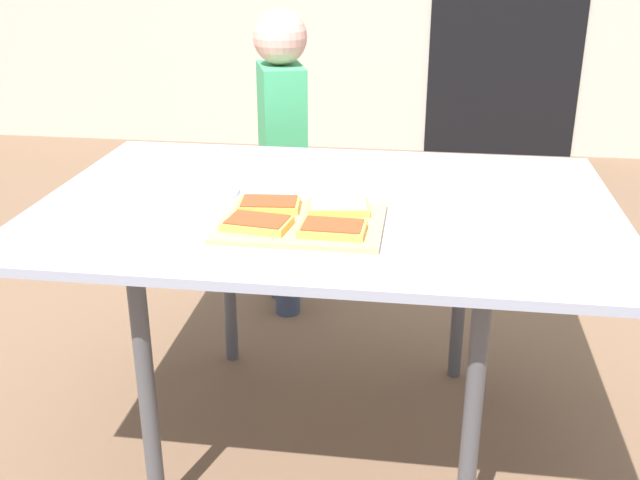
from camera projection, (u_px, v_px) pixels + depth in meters
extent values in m
plane|color=brown|center=(326.00, 434.00, 2.08)|extent=(16.00, 16.00, 0.00)
cube|color=#969CB2|center=(327.00, 206.00, 1.83)|extent=(1.39, 0.95, 0.02)
cylinder|color=#4C4C51|center=(147.00, 395.00, 1.67)|extent=(0.04, 0.04, 0.66)
cylinder|color=#4C4C51|center=(472.00, 423.00, 1.58)|extent=(0.04, 0.04, 0.66)
cylinder|color=#4C4C51|center=(228.00, 265.00, 2.33)|extent=(0.04, 0.04, 0.66)
cylinder|color=#4C4C51|center=(461.00, 279.00, 2.24)|extent=(0.04, 0.04, 0.66)
cube|color=tan|center=(302.00, 223.00, 1.67)|extent=(0.36, 0.28, 0.01)
cube|color=#E9A748|center=(269.00, 205.00, 1.74)|extent=(0.15, 0.11, 0.02)
cube|color=#A93C1C|center=(269.00, 201.00, 1.73)|extent=(0.13, 0.10, 0.00)
cube|color=#E9A748|center=(333.00, 229.00, 1.60)|extent=(0.14, 0.10, 0.02)
cube|color=#A93C1C|center=(333.00, 225.00, 1.59)|extent=(0.13, 0.09, 0.00)
cube|color=#E9A748|center=(257.00, 224.00, 1.63)|extent=(0.15, 0.11, 0.02)
cube|color=#A93C1C|center=(257.00, 219.00, 1.62)|extent=(0.14, 0.10, 0.00)
cube|color=#E9A748|center=(338.00, 208.00, 1.72)|extent=(0.15, 0.11, 0.02)
cube|color=#FADB94|center=(338.00, 204.00, 1.72)|extent=(0.14, 0.10, 0.00)
cylinder|color=white|center=(200.00, 192.00, 1.87)|extent=(0.20, 0.20, 0.01)
cylinder|color=#3C465F|center=(282.00, 236.00, 2.78)|extent=(0.09, 0.09, 0.49)
cylinder|color=#3C465F|center=(287.00, 250.00, 2.66)|extent=(0.09, 0.09, 0.49)
cube|color=#3FA566|center=(282.00, 123.00, 2.55)|extent=(0.21, 0.27, 0.39)
sphere|color=#E5A18D|center=(280.00, 37.00, 2.44)|extent=(0.18, 0.18, 0.18)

